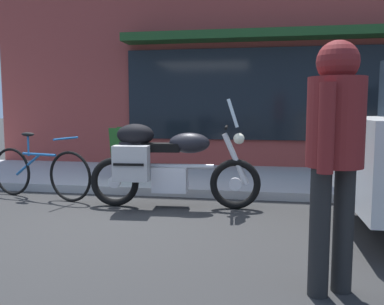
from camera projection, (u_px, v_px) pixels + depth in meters
name	position (u px, v px, depth m)	size (l,w,h in m)	color
ground_plane	(109.00, 222.00, 4.68)	(80.00, 80.00, 0.00)	#292929
touring_motorcycle	(164.00, 161.00, 5.26)	(2.22, 0.77, 1.40)	black
parked_bicycle	(39.00, 172.00, 5.84)	(1.74, 0.58, 0.94)	black
pedestrian_walking	(335.00, 137.00, 2.76)	(0.50, 0.53, 1.73)	black
sandwich_board_sign	(130.00, 154.00, 6.66)	(0.55, 0.40, 0.85)	#1E511E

